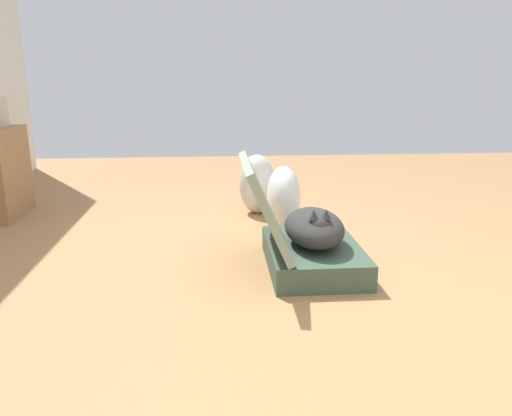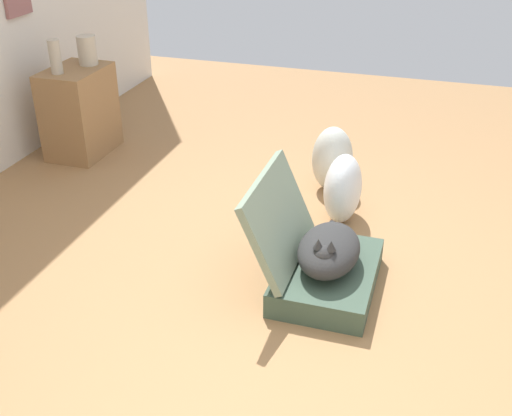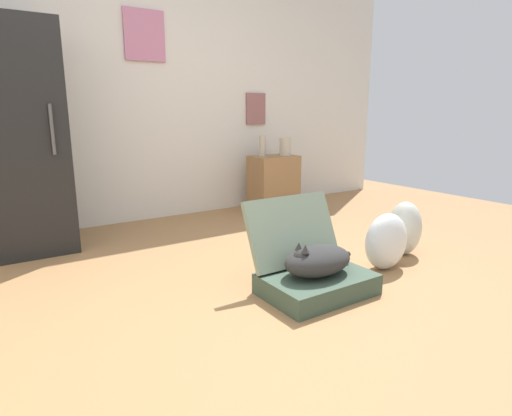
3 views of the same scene
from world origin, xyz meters
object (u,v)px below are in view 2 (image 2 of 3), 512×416
(suitcase_base, at_px, (327,276))
(plastic_bag_clear, at_px, (332,159))
(side_table, at_px, (80,112))
(vase_short, at_px, (87,50))
(vase_tall, at_px, (55,57))
(cat, at_px, (329,250))
(plastic_bag_white, at_px, (343,188))

(suitcase_base, xyz_separation_m, plastic_bag_clear, (1.02, 0.19, 0.14))
(side_table, relative_size, vase_short, 3.11)
(side_table, xyz_separation_m, vase_short, (0.12, -0.04, 0.39))
(side_table, bearing_deg, vase_short, -18.74)
(vase_tall, bearing_deg, suitcase_base, -115.67)
(vase_short, bearing_deg, vase_tall, 161.32)
(cat, relative_size, plastic_bag_white, 1.34)
(suitcase_base, distance_m, vase_tall, 2.28)
(vase_tall, height_order, vase_short, vase_tall)
(cat, distance_m, plastic_bag_white, 0.67)
(plastic_bag_white, height_order, vase_short, vase_short)
(plastic_bag_white, distance_m, plastic_bag_clear, 0.38)
(plastic_bag_white, bearing_deg, vase_short, 73.96)
(suitcase_base, distance_m, plastic_bag_clear, 1.05)
(cat, height_order, vase_tall, vase_tall)
(cat, xyz_separation_m, plastic_bag_clear, (1.03, 0.19, -0.01))
(suitcase_base, height_order, vase_short, vase_short)
(plastic_bag_clear, relative_size, vase_tall, 1.87)
(cat, relative_size, side_table, 0.88)
(suitcase_base, height_order, plastic_bag_white, plastic_bag_white)
(cat, bearing_deg, side_table, 60.91)
(suitcase_base, relative_size, vase_short, 3.32)
(plastic_bag_white, relative_size, plastic_bag_clear, 0.96)
(plastic_bag_clear, relative_size, side_table, 0.68)
(cat, bearing_deg, vase_short, 57.68)
(vase_tall, bearing_deg, side_table, -18.62)
(suitcase_base, height_order, plastic_bag_clear, plastic_bag_clear)
(suitcase_base, xyz_separation_m, cat, (-0.01, 0.00, 0.15))
(suitcase_base, distance_m, plastic_bag_white, 0.68)
(suitcase_base, relative_size, side_table, 1.07)
(cat, bearing_deg, plastic_bag_clear, 10.39)
(side_table, bearing_deg, suitcase_base, -118.96)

